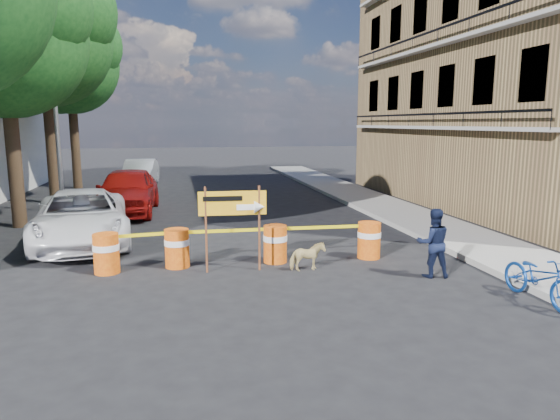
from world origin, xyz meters
name	(u,v)px	position (x,y,z in m)	size (l,w,h in m)	color
ground	(264,279)	(0.00, 0.00, 0.00)	(120.00, 120.00, 0.00)	black
sidewalk_east	(406,215)	(6.20, 6.00, 0.07)	(2.40, 40.00, 0.15)	gray
apartment_building	(525,55)	(12.00, 8.00, 6.00)	(8.00, 16.00, 12.00)	#95784C
tree_mid_a	(5,33)	(-6.74, 7.00, 6.01)	(5.25, 5.00, 8.68)	#332316
tree_mid_b	(45,37)	(-6.73, 12.00, 6.71)	(5.67, 5.40, 9.62)	#332316
tree_far	(71,64)	(-6.74, 17.00, 6.22)	(5.04, 4.80, 8.84)	#332316
streetlamp	(56,93)	(-5.93, 9.50, 4.38)	(1.25, 0.18, 8.00)	gray
barrel_far_left	(106,253)	(-3.37, 1.14, 0.47)	(0.58, 0.58, 0.90)	#CE410C
barrel_mid_left	(177,247)	(-1.82, 1.30, 0.47)	(0.58, 0.58, 0.90)	#CE410C
barrel_mid_right	(275,243)	(0.50, 1.24, 0.47)	(0.58, 0.58, 0.90)	#CE410C
barrel_far_right	(369,239)	(2.86, 1.15, 0.47)	(0.58, 0.58, 0.90)	#CE410C
detour_sign	(242,209)	(-0.37, 0.67, 1.43)	(1.51, 0.29, 1.95)	#592D19
pedestrian	(433,243)	(3.63, -0.59, 0.76)	(0.74, 0.57, 1.51)	black
bicycle	(542,255)	(4.80, -2.45, 0.91)	(0.63, 0.95, 1.81)	#123F95
dog	(307,257)	(1.07, 0.39, 0.33)	(0.36, 0.78, 0.66)	#D0BA77
suv_white	(81,217)	(-4.40, 4.21, 0.74)	(2.44, 5.30, 1.47)	white
sedan_red	(127,191)	(-3.58, 8.87, 0.85)	(2.00, 4.96, 1.69)	maroon
sedan_silver	(140,173)	(-3.65, 17.13, 0.71)	(1.51, 4.34, 1.43)	silver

